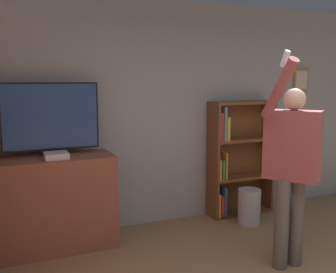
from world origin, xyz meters
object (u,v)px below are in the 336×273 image
object	(u,v)px
person	(292,160)
waste_bin	(249,206)
game_console	(56,156)
bookshelf	(236,159)
television	(51,118)

from	to	relation	value
person	waste_bin	distance (m)	1.41
game_console	bookshelf	world-z (taller)	bookshelf
television	waste_bin	size ratio (longest dim) A/B	2.28
person	waste_bin	xyz separation A→B (m)	(0.33, 1.10, -0.82)
game_console	waste_bin	world-z (taller)	game_console
television	game_console	bearing A→B (deg)	-84.83
television	person	distance (m)	2.42
bookshelf	waste_bin	distance (m)	0.64
television	person	size ratio (longest dim) A/B	0.49
bookshelf	waste_bin	xyz separation A→B (m)	(-0.03, -0.37, -0.52)
game_console	waste_bin	xyz separation A→B (m)	(2.26, -0.12, -0.79)
television	bookshelf	size ratio (longest dim) A/B	0.66
television	bookshelf	world-z (taller)	television
television	person	world-z (taller)	person
television	waste_bin	distance (m)	2.57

